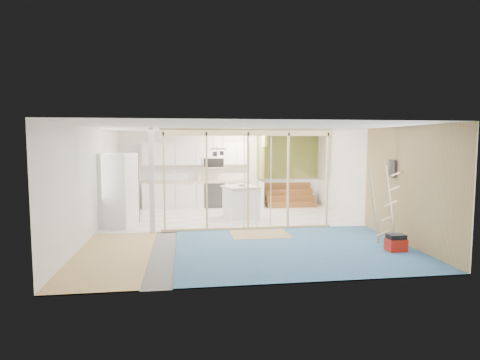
{
  "coord_description": "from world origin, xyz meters",
  "views": [
    {
      "loc": [
        -1.31,
        -10.02,
        2.26
      ],
      "look_at": [
        0.18,
        0.6,
        1.24
      ],
      "focal_mm": 30.0,
      "sensor_mm": 36.0,
      "label": 1
    }
  ],
  "objects": [
    {
      "name": "upper_cabinets",
      "position": [
        -0.84,
        3.82,
        1.82
      ],
      "size": [
        3.6,
        0.41,
        0.85
      ],
      "color": "white",
      "rests_on": "room"
    },
    {
      "name": "fridge",
      "position": [
        -3.06,
        0.84,
        0.98
      ],
      "size": [
        1.06,
        1.03,
        1.96
      ],
      "rotation": [
        0.0,
        0.0,
        -0.29
      ],
      "color": "white",
      "rests_on": "room"
    },
    {
      "name": "bowl",
      "position": [
        0.38,
        1.7,
        0.99
      ],
      "size": [
        0.29,
        0.29,
        0.07
      ],
      "primitive_type": "imported",
      "rotation": [
        0.0,
        0.0,
        -0.06
      ],
      "color": "white",
      "rests_on": "island"
    },
    {
      "name": "green_partition",
      "position": [
        2.04,
        3.66,
        0.94
      ],
      "size": [
        2.25,
        1.51,
        2.6
      ],
      "color": "olive",
      "rests_on": "room"
    },
    {
      "name": "ceiling_light",
      "position": [
        1.4,
        3.0,
        2.54
      ],
      "size": [
        0.32,
        0.32,
        0.08
      ],
      "primitive_type": "cylinder",
      "color": "#FFEABF",
      "rests_on": "room"
    },
    {
      "name": "floor_overlays",
      "position": [
        0.07,
        0.06,
        0.01
      ],
      "size": [
        7.0,
        8.0,
        0.03
      ],
      "color": "white",
      "rests_on": "room"
    },
    {
      "name": "base_cabinets",
      "position": [
        -1.61,
        3.36,
        0.47
      ],
      "size": [
        4.45,
        2.24,
        0.93
      ],
      "color": "white",
      "rests_on": "room"
    },
    {
      "name": "room",
      "position": [
        0.0,
        0.0,
        1.3
      ],
      "size": [
        7.01,
        8.01,
        2.61
      ],
      "color": "slate",
      "rests_on": "ground"
    },
    {
      "name": "pot_rack",
      "position": [
        -0.31,
        1.89,
        2.0
      ],
      "size": [
        0.52,
        0.52,
        0.72
      ],
      "color": "black",
      "rests_on": "room"
    },
    {
      "name": "toolbox",
      "position": [
        3.0,
        -2.45,
        0.17
      ],
      "size": [
        0.39,
        0.3,
        0.36
      ],
      "rotation": [
        0.0,
        0.0,
        0.04
      ],
      "color": "#B31B10",
      "rests_on": "room"
    },
    {
      "name": "stud_frame",
      "position": [
        -0.24,
        -0.0,
        1.59
      ],
      "size": [
        4.66,
        0.14,
        2.6
      ],
      "color": "#E5BE8C",
      "rests_on": "room"
    },
    {
      "name": "soap_bottle_b",
      "position": [
        -0.78,
        3.79,
        1.02
      ],
      "size": [
        0.08,
        0.09,
        0.17
      ],
      "primitive_type": "imported",
      "rotation": [
        0.0,
        0.0,
        0.08
      ],
      "color": "white",
      "rests_on": "base_cabinets"
    },
    {
      "name": "soap_bottle_a",
      "position": [
        -2.5,
        3.81,
        1.08
      ],
      "size": [
        0.15,
        0.15,
        0.31
      ],
      "primitive_type": "imported",
      "rotation": [
        0.0,
        0.0,
        0.3
      ],
      "color": "silver",
      "rests_on": "base_cabinets"
    },
    {
      "name": "ladder",
      "position": [
        3.04,
        -1.83,
        0.88
      ],
      "size": [
        0.91,
        0.19,
        1.73
      ],
      "rotation": [
        0.0,
        0.0,
        0.39
      ],
      "color": "tan",
      "rests_on": "room"
    },
    {
      "name": "island",
      "position": [
        0.36,
        1.65,
        0.47
      ],
      "size": [
        1.17,
        1.17,
        0.95
      ],
      "rotation": [
        0.0,
        0.0,
        0.23
      ],
      "color": "white",
      "rests_on": "room"
    },
    {
      "name": "electrical_panel",
      "position": [
        3.43,
        -1.4,
        1.65
      ],
      "size": [
        0.04,
        0.3,
        0.4
      ],
      "primitive_type": "cube",
      "color": "#333337",
      "rests_on": "room"
    },
    {
      "name": "sheathing_panel",
      "position": [
        3.48,
        -2.0,
        1.3
      ],
      "size": [
        0.02,
        4.0,
        2.6
      ],
      "primitive_type": "cube",
      "color": "tan",
      "rests_on": "room"
    }
  ]
}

